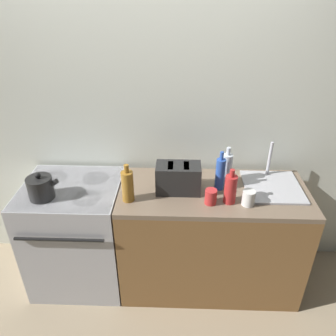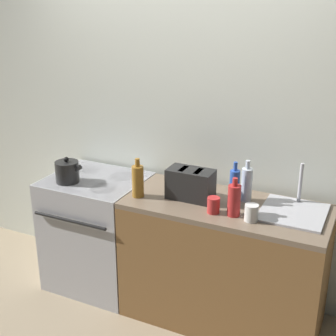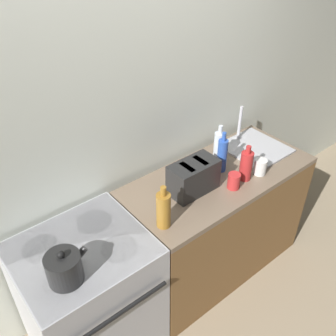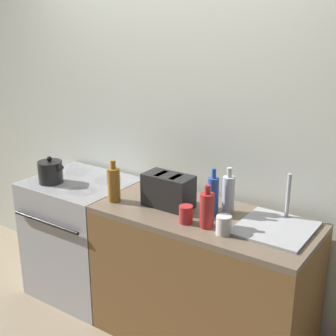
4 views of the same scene
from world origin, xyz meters
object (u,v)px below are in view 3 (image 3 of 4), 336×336
toaster (193,177)px  bottle_amber (163,210)px  bottle_clear (219,147)px  bottle_red (246,165)px  bottle_blue (222,155)px  cup_white (260,167)px  cup_red (234,181)px  stove (90,298)px  kettle (65,268)px

toaster → bottle_amber: bottle_amber is taller
bottle_clear → bottle_red: 0.25m
bottle_blue → cup_white: (0.17, -0.19, -0.07)m
bottle_blue → bottle_red: bearing=-72.4°
bottle_clear → bottle_amber: size_ratio=1.04×
cup_red → bottle_blue: bearing=67.7°
stove → bottle_clear: bottle_clear is taller
toaster → bottle_amber: bearing=-159.7°
stove → toaster: bearing=-1.3°
toaster → bottle_clear: 0.37m
kettle → bottle_blue: size_ratio=0.74×
cup_red → toaster: bearing=146.9°
toaster → bottle_amber: (-0.34, -0.12, 0.01)m
bottle_red → cup_white: (0.12, -0.03, -0.05)m
bottle_blue → bottle_clear: bearing=56.4°
kettle → toaster: size_ratio=0.70×
kettle → bottle_red: bearing=-0.3°
toaster → bottle_red: size_ratio=1.23×
cup_white → bottle_red: bearing=168.1°
stove → bottle_blue: 1.22m
cup_white → bottle_clear: bearing=112.8°
kettle → cup_white: size_ratio=2.03×
bottle_red → cup_red: bottle_red is taller
bottle_clear → cup_white: size_ratio=2.67×
stove → cup_red: bearing=-9.0°
bottle_clear → cup_red: bottle_clear is taller
kettle → stove: bearing=42.8°
kettle → bottle_amber: size_ratio=0.79×
bottle_red → cup_red: bearing=-171.8°
stove → kettle: (-0.14, -0.13, 0.52)m
bottle_clear → bottle_red: size_ratio=1.13×
stove → bottle_blue: bearing=1.2°
toaster → cup_white: toaster is taller
bottle_clear → cup_white: bearing=-67.2°
kettle → bottle_blue: bearing=7.3°
cup_white → kettle: bearing=178.6°
stove → toaster: size_ratio=2.88×
bottle_blue → cup_red: size_ratio=2.82×
stove → toaster: (0.79, -0.02, 0.54)m
toaster → bottle_blue: bottle_blue is taller
stove → cup_red: 1.13m
bottle_blue → cup_white: size_ratio=2.75×
cup_white → cup_red: size_ratio=1.03×
bottle_amber → cup_white: bearing=-1.8°
stove → cup_white: size_ratio=8.38×
bottle_amber → stove: bearing=162.5°
bottle_blue → bottle_amber: size_ratio=1.07×
bottle_red → cup_white: 0.13m
toaster → cup_white: bearing=-17.8°
bottle_blue → bottle_amber: (-0.63, -0.17, -0.01)m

